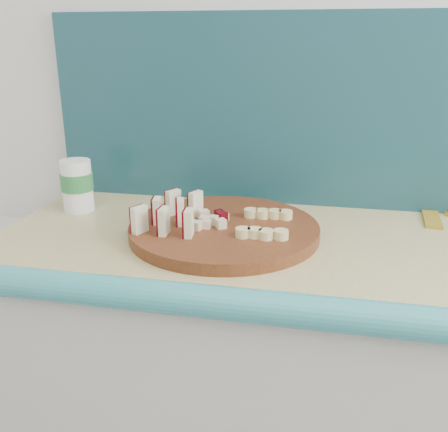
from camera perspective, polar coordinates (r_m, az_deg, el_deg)
cutting_board at (r=1.16m, az=-0.00°, el=-1.57°), size 0.44×0.44×0.03m
apple_wedges at (r=1.14m, az=-6.10°, el=0.36°), size 0.13×0.17×0.06m
apple_chunks at (r=1.16m, az=-1.35°, el=-0.35°), size 0.07×0.08×0.02m
banana_slices at (r=1.14m, az=4.67°, el=-0.80°), size 0.11×0.17×0.02m
canister at (r=1.37m, az=-16.44°, el=3.48°), size 0.08×0.08×0.14m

